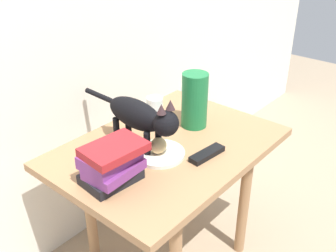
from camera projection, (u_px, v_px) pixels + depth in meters
The scene contains 8 objects.
side_table at pixel (168, 161), 1.53m from camera, with size 0.85×0.61×0.57m.
plate at pixel (159, 154), 1.42m from camera, with size 0.19×0.19×0.01m, color silver.
bread_roll at pixel (158, 145), 1.41m from camera, with size 0.08×0.06×0.05m, color #E0BC7A.
cat at pixel (141, 116), 1.41m from camera, with size 0.10×0.48×0.23m.
book_stack at pixel (112, 163), 1.25m from camera, with size 0.21×0.16×0.14m.
green_vase at pixel (195, 100), 1.57m from camera, with size 0.10×0.10×0.23m, color #196B38.
candle_jar at pixel (155, 108), 1.68m from camera, with size 0.07×0.07×0.08m.
tv_remote at pixel (207, 154), 1.41m from camera, with size 0.15×0.04×0.02m, color black.
Camera 1 is at (-0.97, -0.83, 1.34)m, focal length 42.15 mm.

